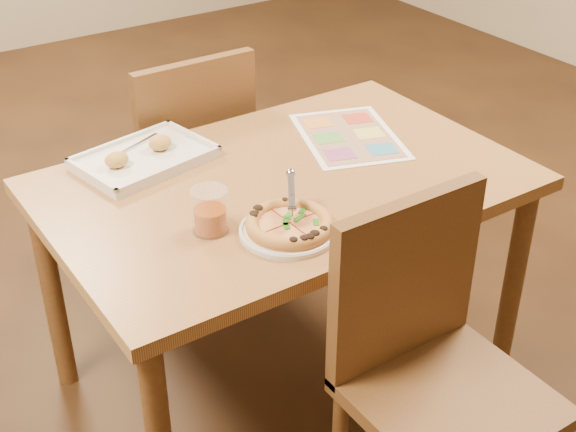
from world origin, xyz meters
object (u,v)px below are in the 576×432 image
pizza (290,224)px  menu (349,136)px  dining_table (285,205)px  chair_far (187,147)px  glass_tumbler (210,213)px  chair_near (427,340)px  appetizer_tray (144,158)px  plate (288,231)px  pizza_cutter (292,196)px

pizza → menu: pizza is taller
dining_table → menu: menu is taller
chair_far → pizza: 0.87m
pizza → glass_tumbler: bearing=143.5°
chair_near → appetizer_tray: chair_near is taller
chair_far → plate: chair_far is taller
glass_tumbler → menu: glass_tumbler is taller
chair_near → appetizer_tray: 0.96m
chair_far → pizza_cutter: size_ratio=3.64×
chair_near → chair_far: 1.20m
chair_near → pizza_cutter: bearing=106.3°
appetizer_tray → plate: bearing=-75.9°
plate → pizza_cutter: 0.09m
dining_table → chair_near: (0.00, -0.60, -0.07)m
chair_far → glass_tumbler: chair_far is taller
plate → menu: size_ratio=0.62×
pizza → menu: 0.57m
chair_near → appetizer_tray: (-0.28, 0.90, 0.17)m
chair_near → glass_tumbler: chair_near is taller
dining_table → pizza_cutter: pizza_cutter is taller
dining_table → glass_tumbler: size_ratio=11.38×
chair_far → glass_tumbler: (-0.30, -0.72, 0.20)m
chair_far → pizza: (-0.14, -0.84, 0.18)m
dining_table → glass_tumbler: (-0.30, -0.12, 0.14)m
chair_far → menu: chair_far is taller
chair_far → glass_tumbler: size_ratio=4.11×
chair_near → menu: (0.31, 0.71, 0.16)m
menu → pizza_cutter: bearing=-143.3°
pizza → appetizer_tray: bearing=104.6°
chair_far → appetizer_tray: (-0.28, -0.30, 0.17)m
chair_near → glass_tumbler: size_ratio=4.11×
pizza → pizza_cutter: 0.07m
pizza → glass_tumbler: (-0.16, 0.12, 0.03)m
glass_tumbler → pizza_cutter: bearing=-24.5°
pizza_cutter → appetizer_tray: 0.54m
plate → pizza: bearing=4.8°
pizza_cutter → appetizer_tray: pizza_cutter is taller
pizza → pizza_cutter: (0.03, 0.03, 0.05)m
dining_table → appetizer_tray: 0.42m
chair_near → pizza_cutter: (-0.12, 0.40, 0.23)m
chair_near → pizza: (-0.14, 0.36, 0.18)m
menu → chair_near: bearing=-113.4°
pizza_cutter → chair_far: bearing=23.9°
pizza_cutter → chair_near: bearing=-131.7°
menu → chair_far: bearing=121.9°
chair_near → chair_far: same height
plate → menu: bearing=37.4°
pizza → appetizer_tray: 0.56m
appetizer_tray → menu: size_ratio=1.05×
chair_far → dining_table: bearing=90.0°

